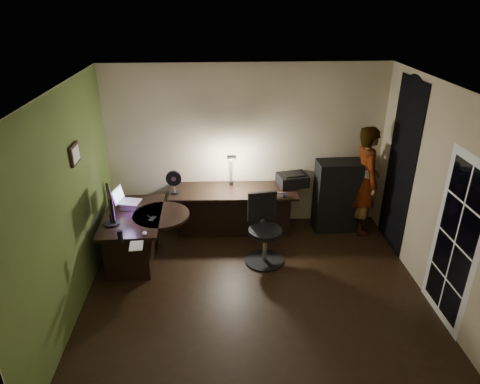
{
  "coord_description": "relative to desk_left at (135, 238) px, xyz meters",
  "views": [
    {
      "loc": [
        -0.45,
        -4.59,
        3.67
      ],
      "look_at": [
        -0.15,
        1.05,
        1.0
      ],
      "focal_mm": 32.0,
      "sensor_mm": 36.0,
      "label": 1
    }
  ],
  "objects": [
    {
      "name": "ceiling",
      "position": [
        1.7,
        -0.87,
        2.32
      ],
      "size": [
        4.5,
        4.0,
        0.01
      ],
      "primitive_type": "cube",
      "color": "silver",
      "rests_on": "floor"
    },
    {
      "name": "french_door",
      "position": [
        3.94,
        -1.42,
        0.67
      ],
      "size": [
        0.02,
        0.92,
        2.1
      ],
      "primitive_type": "cube",
      "color": "white",
      "rests_on": "floor"
    },
    {
      "name": "desk_lamp",
      "position": [
        1.45,
        0.96,
        0.69
      ],
      "size": [
        0.18,
        0.29,
        0.61
      ],
      "primitive_type": "cube",
      "rotation": [
        0.0,
        0.0,
        -0.11
      ],
      "color": "black",
      "rests_on": "desk_right"
    },
    {
      "name": "desk_fan",
      "position": [
        0.55,
        0.7,
        0.58
      ],
      "size": [
        0.25,
        0.14,
        0.37
      ],
      "primitive_type": "cube",
      "rotation": [
        0.0,
        0.0,
        0.03
      ],
      "color": "black",
      "rests_on": "desk_right"
    },
    {
      "name": "desk_right",
      "position": [
        1.48,
        0.76,
        0.0
      ],
      "size": [
        2.06,
        0.77,
        0.76
      ],
      "primitive_type": "cube",
      "rotation": [
        0.0,
        0.0,
        -0.03
      ],
      "color": "black",
      "rests_on": "floor"
    },
    {
      "name": "desk_left",
      "position": [
        0.0,
        0.0,
        0.0
      ],
      "size": [
        0.84,
        1.34,
        0.76
      ],
      "primitive_type": "cube",
      "rotation": [
        0.0,
        0.0,
        0.02
      ],
      "color": "black",
      "rests_on": "floor"
    },
    {
      "name": "mouse",
      "position": [
        0.26,
        -0.56,
        0.4
      ],
      "size": [
        0.08,
        0.1,
        0.03
      ],
      "primitive_type": "ellipsoid",
      "rotation": [
        0.0,
        0.0,
        0.36
      ],
      "color": "silver",
      "rests_on": "desk_left"
    },
    {
      "name": "office_chair",
      "position": [
        1.9,
        -0.15,
        0.14
      ],
      "size": [
        0.65,
        0.65,
        1.04
      ],
      "primitive_type": "cube",
      "rotation": [
        0.0,
        0.0,
        0.12
      ],
      "color": "black",
      "rests_on": "floor"
    },
    {
      "name": "monitor",
      "position": [
        -0.23,
        -0.25,
        0.57
      ],
      "size": [
        0.28,
        0.55,
        0.36
      ],
      "primitive_type": "cube",
      "rotation": [
        0.0,
        0.0,
        0.32
      ],
      "color": "black",
      "rests_on": "desk_left"
    },
    {
      "name": "laptop",
      "position": [
        -0.06,
        0.21,
        0.6
      ],
      "size": [
        0.38,
        0.37,
        0.22
      ],
      "primitive_type": "cube",
      "rotation": [
        0.0,
        0.0,
        -0.22
      ],
      "color": "silver",
      "rests_on": "laptop_stand"
    },
    {
      "name": "wall_front",
      "position": [
        1.7,
        -2.87,
        0.97
      ],
      "size": [
        4.5,
        0.01,
        2.7
      ],
      "primitive_type": "cube",
      "color": "tan",
      "rests_on": "floor"
    },
    {
      "name": "floor",
      "position": [
        1.7,
        -0.87,
        -0.39
      ],
      "size": [
        4.5,
        4.0,
        0.01
      ],
      "primitive_type": "cube",
      "color": "black",
      "rests_on": "ground"
    },
    {
      "name": "framed_picture",
      "position": [
        -0.52,
        -0.42,
        1.47
      ],
      "size": [
        0.04,
        0.3,
        0.25
      ],
      "primitive_type": "cube",
      "color": "black",
      "rests_on": "wall_left"
    },
    {
      "name": "notepad",
      "position": [
        0.2,
        -0.85,
        0.39
      ],
      "size": [
        0.18,
        0.24,
        0.01
      ],
      "primitive_type": "cube",
      "rotation": [
        0.0,
        0.0,
        0.09
      ],
      "color": "silver",
      "rests_on": "desk_left"
    },
    {
      "name": "wall_back",
      "position": [
        1.7,
        1.14,
        0.97
      ],
      "size": [
        4.5,
        0.01,
        2.7
      ],
      "primitive_type": "cube",
      "color": "tan",
      "rests_on": "floor"
    },
    {
      "name": "green_wall_overlay",
      "position": [
        -0.54,
        -0.87,
        0.97
      ],
      "size": [
        0.0,
        4.0,
        2.7
      ],
      "primitive_type": "cube",
      "color": "#4B5F27",
      "rests_on": "floor"
    },
    {
      "name": "headphones",
      "position": [
        2.19,
        0.45,
        0.43
      ],
      "size": [
        0.19,
        0.12,
        0.09
      ],
      "primitive_type": "cube",
      "rotation": [
        0.0,
        0.0,
        -0.27
      ],
      "color": "#0B269F",
      "rests_on": "desk_right"
    },
    {
      "name": "printer",
      "position": [
        2.45,
        0.89,
        0.49
      ],
      "size": [
        0.53,
        0.45,
        0.21
      ],
      "primitive_type": "cube",
      "rotation": [
        0.0,
        0.0,
        0.2
      ],
      "color": "black",
      "rests_on": "desk_right"
    },
    {
      "name": "laptop_stand",
      "position": [
        -0.06,
        0.21,
        0.44
      ],
      "size": [
        0.26,
        0.22,
        0.1
      ],
      "primitive_type": "cube",
      "rotation": [
        0.0,
        0.0,
        -0.09
      ],
      "color": "silver",
      "rests_on": "desk_left"
    },
    {
      "name": "arched_doorway",
      "position": [
        3.94,
        0.28,
        0.92
      ],
      "size": [
        0.01,
        0.9,
        2.6
      ],
      "primitive_type": "cube",
      "color": "black",
      "rests_on": "floor"
    },
    {
      "name": "speaker",
      "position": [
        -0.01,
        -0.75,
        0.47
      ],
      "size": [
        0.07,
        0.07,
        0.17
      ],
      "primitive_type": "cylinder",
      "rotation": [
        0.0,
        0.0,
        0.0
      ],
      "color": "black",
      "rests_on": "desk_left"
    },
    {
      "name": "pen",
      "position": [
        0.27,
        -0.1,
        0.39
      ],
      "size": [
        0.11,
        0.12,
        0.01
      ],
      "primitive_type": "cube",
      "rotation": [
        0.0,
        0.0,
        0.72
      ],
      "color": "black",
      "rests_on": "desk_left"
    },
    {
      "name": "wall_right",
      "position": [
        3.96,
        -0.87,
        0.97
      ],
      "size": [
        0.01,
        4.0,
        2.7
      ],
      "primitive_type": "cube",
      "color": "tan",
      "rests_on": "floor"
    },
    {
      "name": "phone",
      "position": [
        0.3,
        -0.15,
        0.39
      ],
      "size": [
        0.11,
        0.16,
        0.01
      ],
      "primitive_type": "cube",
      "rotation": [
        0.0,
        0.0,
        -0.36
      ],
      "color": "black",
      "rests_on": "desk_left"
    },
    {
      "name": "cabinet",
      "position": [
        3.23,
        0.79,
        0.22
      ],
      "size": [
        0.82,
        0.43,
        1.21
      ],
      "primitive_type": "cube",
      "rotation": [
        0.0,
        0.0,
        0.03
      ],
      "color": "black",
      "rests_on": "floor"
    },
    {
      "name": "wall_left",
      "position": [
        -0.55,
        -0.87,
        0.97
      ],
      "size": [
        0.01,
        4.0,
        2.7
      ],
      "primitive_type": "cube",
      "color": "tan",
      "rests_on": "floor"
    },
    {
      "name": "person",
      "position": [
        3.61,
        0.71,
        0.52
      ],
      "size": [
        0.43,
        0.64,
        1.8
      ],
      "primitive_type": "imported",
      "rotation": [
        0.0,
        0.0,
        1.57
      ],
      "color": "#D8A88C",
      "rests_on": "floor"
    }
  ]
}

